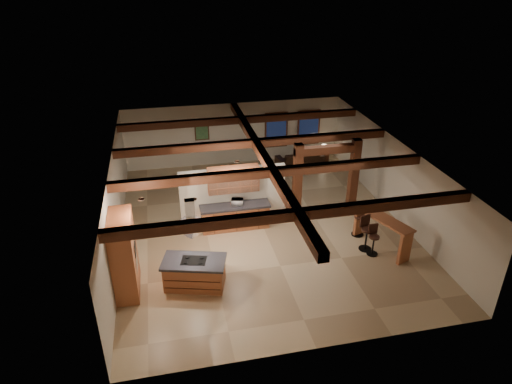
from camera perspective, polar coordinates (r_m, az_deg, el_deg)
ground at (r=16.70m, az=0.87°, el=-4.29°), size 12.00×12.00×0.00m
room_walls at (r=15.84m, az=0.91°, el=1.21°), size 12.00×12.00×12.00m
ceiling_beams at (r=15.44m, az=0.94°, el=4.48°), size 10.00×12.00×0.28m
timber_posts at (r=16.97m, az=8.79°, el=2.65°), size 2.50×0.30×2.90m
partition_wall at (r=16.42m, az=-2.90°, el=-0.50°), size 3.80×0.18×2.20m
pantry_cabinet at (r=13.62m, az=-16.17°, el=-7.58°), size 0.67×1.60×2.40m
back_counter at (r=16.38m, az=-2.62°, el=-3.06°), size 2.50×0.66×0.94m
upper_display_cabinet at (r=15.91m, az=-2.85°, el=1.58°), size 1.80×0.36×0.95m
range_hood at (r=13.02m, az=-8.03°, el=-5.33°), size 1.10×1.10×1.40m
back_windows at (r=21.92m, az=4.59°, el=7.89°), size 2.70×0.07×1.70m
framed_art at (r=21.08m, az=-6.78°, el=7.56°), size 0.65×0.05×0.85m
recessed_cans at (r=13.31m, az=-7.84°, el=0.83°), size 3.16×2.46×0.03m
kitchen_island at (r=13.77m, az=-7.68°, el=-9.97°), size 2.03×1.43×0.91m
dining_table at (r=18.70m, az=-0.40°, el=0.60°), size 2.25×1.77×0.70m
sofa at (r=21.64m, az=5.49°, el=4.25°), size 2.31×1.13×0.65m
microwave at (r=16.11m, az=-2.35°, el=-1.25°), size 0.47×0.38×0.23m
bar_counter at (r=15.69m, az=15.52°, el=-4.31°), size 1.30×2.27×1.16m
side_table at (r=22.06m, az=8.41°, el=4.34°), size 0.46×0.46×0.52m
table_lamp at (r=21.86m, az=8.51°, el=5.60°), size 0.31×0.31×0.37m
bar_stool_a at (r=15.43m, az=14.46°, el=-5.79°), size 0.37×0.37×1.07m
bar_stool_b at (r=15.58m, az=13.60°, el=-4.98°), size 0.43×0.45×1.23m
bar_stool_c at (r=16.32m, az=12.71°, el=-3.33°), size 0.42×0.44×1.21m
dining_chairs at (r=18.58m, az=-0.40°, el=1.31°), size 1.95×1.95×1.20m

